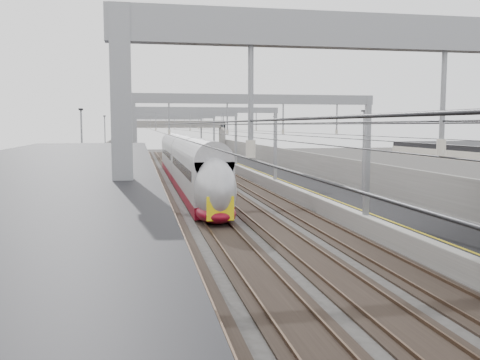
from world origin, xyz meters
name	(u,v)px	position (x,y,z in m)	size (l,w,h in m)	color
platform_left	(118,185)	(-8.00, 45.00, 0.50)	(4.00, 120.00, 1.00)	black
platform_right	(284,181)	(8.00, 45.00, 0.50)	(4.00, 120.00, 1.00)	black
tracks	(203,188)	(0.00, 45.00, 0.05)	(11.40, 140.00, 0.20)	black
overhead_line	(195,124)	(0.00, 51.62, 6.14)	(13.00, 140.00, 6.60)	gray
canopy_left	(8,185)	(-8.02, 2.99, 5.09)	(4.40, 30.00, 4.24)	black
overbridge	(169,129)	(0.00, 100.00, 5.31)	(22.00, 2.20, 6.90)	slate
wall_left	(81,174)	(-11.20, 45.00, 1.60)	(0.30, 120.00, 3.20)	slate
wall_right	(315,170)	(11.20, 45.00, 1.60)	(0.30, 120.00, 3.20)	slate
train	(187,167)	(-1.50, 45.89, 1.97)	(2.53, 46.05, 4.00)	maroon
signal_green	(144,151)	(-5.20, 69.96, 2.42)	(0.32, 0.32, 3.48)	black
signal_red_near	(203,150)	(3.20, 71.50, 2.42)	(0.32, 0.32, 3.48)	black
signal_red_far	(220,151)	(5.40, 69.25, 2.42)	(0.32, 0.32, 3.48)	black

